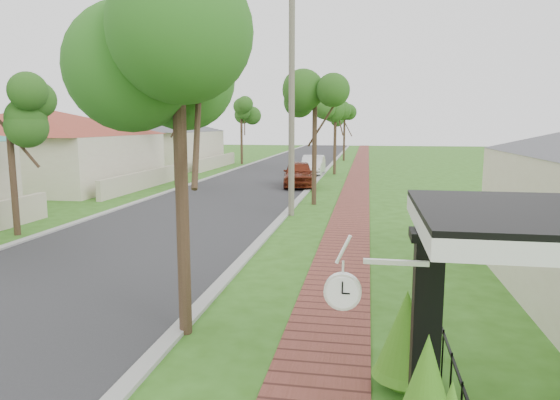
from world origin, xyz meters
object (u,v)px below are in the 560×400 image
Objects in this scene: porch_post at (425,353)px; parked_car_red at (299,174)px; utility_pole at (292,98)px; station_clock at (347,289)px; near_tree at (178,62)px; parked_car_white at (313,165)px.

porch_post is 23.80m from parked_car_red.
utility_pole is at bearing -92.34° from parked_car_red.
station_clock is (-0.86, -0.40, 0.83)m from porch_post.
station_clock is at bearing -45.05° from near_tree.
station_clock reaches higher than parked_car_red.
parked_car_red is at bearing 96.03° from utility_pole.
parked_car_red is at bearing -90.43° from parked_car_white.
near_tree is at bearing 146.31° from porch_post.
parked_car_white is at bearing 98.53° from porch_post.
porch_post is at bearing 25.07° from station_clock.
parked_car_red is at bearing 101.21° from porch_post.
station_clock is (3.77, -23.74, 1.20)m from parked_car_red.
porch_post is 5.71m from near_tree.
parked_car_white is at bearing 81.09° from parked_car_red.
near_tree reaches higher than parked_car_red.
parked_car_red reaches higher than parked_car_white.
parked_car_white is 16.83m from utility_pole.
parked_car_white is at bearing 96.86° from station_clock.
near_tree is at bearing -95.96° from parked_car_red.
porch_post is 0.57× the size of parked_car_red.
porch_post reaches higher than station_clock.
parked_car_red is 0.76× the size of near_tree.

